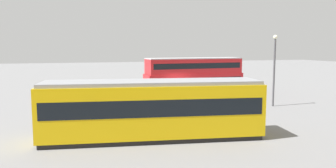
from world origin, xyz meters
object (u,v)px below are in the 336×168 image
(pedestrian_crossing, at_px, (192,98))
(street_lamp, at_px, (274,64))
(pedestrian_near_railing, at_px, (146,94))
(tram_yellow, at_px, (153,109))
(double_decker_bus, at_px, (194,75))
(info_sign, at_px, (88,95))

(pedestrian_crossing, height_order, street_lamp, street_lamp)
(pedestrian_near_railing, bearing_deg, street_lamp, 162.46)
(tram_yellow, bearing_deg, double_decker_bus, -118.45)
(double_decker_bus, height_order, info_sign, double_decker_bus)
(tram_yellow, bearing_deg, pedestrian_crossing, -125.54)
(info_sign, distance_m, street_lamp, 15.74)
(double_decker_bus, height_order, tram_yellow, double_decker_bus)
(pedestrian_crossing, distance_m, info_sign, 8.34)
(pedestrian_near_railing, distance_m, pedestrian_crossing, 4.33)
(pedestrian_near_railing, bearing_deg, pedestrian_crossing, 137.19)
(tram_yellow, relative_size, street_lamp, 2.02)
(street_lamp, bearing_deg, pedestrian_crossing, -3.03)
(double_decker_bus, distance_m, pedestrian_near_railing, 9.24)
(double_decker_bus, height_order, street_lamp, street_lamp)
(double_decker_bus, distance_m, street_lamp, 10.26)
(double_decker_bus, bearing_deg, pedestrian_crossing, 67.78)
(tram_yellow, bearing_deg, info_sign, -61.67)
(double_decker_bus, bearing_deg, tram_yellow, 61.55)
(pedestrian_crossing, height_order, info_sign, info_sign)
(tram_yellow, bearing_deg, pedestrian_near_railing, -100.40)
(double_decker_bus, bearing_deg, info_sign, 40.07)
(street_lamp, bearing_deg, info_sign, 2.22)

